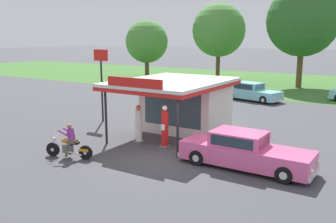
{
  "coord_description": "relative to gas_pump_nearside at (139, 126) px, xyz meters",
  "views": [
    {
      "loc": [
        8.59,
        -13.32,
        5.36
      ],
      "look_at": [
        -1.82,
        3.22,
        1.4
      ],
      "focal_mm": 39.87,
      "sensor_mm": 36.0,
      "label": 1
    }
  ],
  "objects": [
    {
      "name": "gas_pump_offside",
      "position": [
        1.58,
        0.0,
        0.07
      ],
      "size": [
        0.44,
        0.44,
        2.1
      ],
      "color": "slate",
      "rests_on": "ground"
    },
    {
      "name": "service_station_kiosk",
      "position": [
        0.79,
        3.13,
        0.88
      ],
      "size": [
        5.1,
        6.7,
        3.5
      ],
      "color": "silver",
      "rests_on": "ground"
    },
    {
      "name": "tree_oak_far_right",
      "position": [
        -8.33,
        27.62,
        5.16
      ],
      "size": [
        6.42,
        6.42,
        9.28
      ],
      "color": "brown",
      "rests_on": "ground"
    },
    {
      "name": "tree_oak_left",
      "position": [
        -17.75,
        25.76,
        3.74
      ],
      "size": [
        5.54,
        5.54,
        7.43
      ],
      "color": "brown",
      "rests_on": "ground"
    },
    {
      "name": "motorcycle_with_rider",
      "position": [
        -1.15,
        -3.62,
        -0.24
      ],
      "size": [
        2.24,
        0.86,
        1.58
      ],
      "color": "black",
      "rests_on": "ground"
    },
    {
      "name": "gas_pump_nearside",
      "position": [
        0.0,
        0.0,
        0.0
      ],
      "size": [
        0.44,
        0.44,
        1.96
      ],
      "color": "slate",
      "rests_on": "ground"
    },
    {
      "name": "ground_plane",
      "position": [
        2.49,
        -1.47,
        -0.9
      ],
      "size": [
        300.0,
        300.0,
        0.0
      ],
      "primitive_type": "plane",
      "color": "#424247"
    },
    {
      "name": "bystander_standing_back_lot",
      "position": [
        -4.71,
        11.77,
        0.02
      ],
      "size": [
        0.34,
        0.34,
        1.74
      ],
      "color": "black",
      "rests_on": "ground"
    },
    {
      "name": "bystander_chatting_near_pumps",
      "position": [
        -2.95,
        12.24,
        -0.06
      ],
      "size": [
        0.34,
        0.34,
        1.61
      ],
      "color": "brown",
      "rests_on": "ground"
    },
    {
      "name": "grass_verge_strip",
      "position": [
        2.49,
        28.53,
        -0.89
      ],
      "size": [
        120.0,
        24.0,
        0.01
      ],
      "primitive_type": "cube",
      "color": "#3D6B2D",
      "rests_on": "ground"
    },
    {
      "name": "parked_car_back_row_right",
      "position": [
        0.41,
        15.53,
        -0.21
      ],
      "size": [
        5.28,
        3.05,
        1.49
      ],
      "color": "#7AC6D1",
      "rests_on": "ground"
    },
    {
      "name": "roadside_pole_sign",
      "position": [
        -4.93,
        2.78,
        2.22
      ],
      "size": [
        1.1,
        0.12,
        4.55
      ],
      "color": "black",
      "rests_on": "ground"
    },
    {
      "name": "tree_oak_distant_spare",
      "position": [
        1.81,
        25.89,
        5.93
      ],
      "size": [
        7.39,
        7.39,
        10.63
      ],
      "color": "brown",
      "rests_on": "ground"
    },
    {
      "name": "parked_car_back_row_centre_right",
      "position": [
        -7.85,
        15.31,
        -0.19
      ],
      "size": [
        5.35,
        1.98,
        1.54
      ],
      "color": "gold",
      "rests_on": "ground"
    },
    {
      "name": "featured_classic_sedan",
      "position": [
        5.9,
        -0.66,
        -0.21
      ],
      "size": [
        5.62,
        1.93,
        1.51
      ],
      "color": "#E55993",
      "rests_on": "ground"
    }
  ]
}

